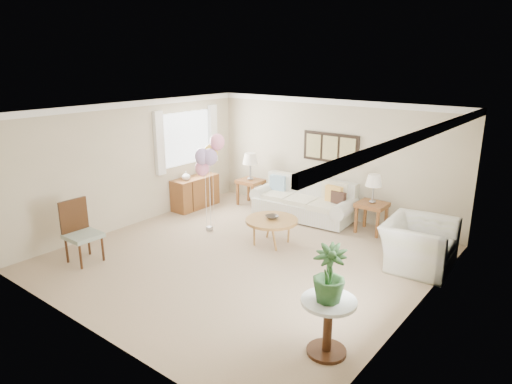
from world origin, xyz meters
TOP-DOWN VIEW (x-y plane):
  - ground_plane at (0.00, 0.00)m, footprint 6.00×6.00m
  - room_shell at (-0.11, 0.09)m, footprint 6.04×6.04m
  - wall_art_triptych at (0.00, 2.96)m, footprint 1.35×0.06m
  - sofa at (-0.32, 2.47)m, footprint 2.44×1.03m
  - end_table_left at (-1.87, 2.48)m, footprint 0.57×0.52m
  - end_table_right at (1.23, 2.56)m, footprint 0.58×0.52m
  - lamp_left at (-1.87, 2.48)m, footprint 0.37×0.37m
  - lamp_right at (1.23, 2.56)m, footprint 0.34×0.34m
  - coffee_table at (-0.00, 0.80)m, footprint 1.00×1.00m
  - decor_bowl at (-0.02, 0.84)m, footprint 0.32×0.32m
  - armchair at (2.54, 1.56)m, footprint 1.17×1.32m
  - side_table at (2.52, -1.51)m, footprint 0.66×0.66m
  - potted_plant at (2.52, -1.53)m, footprint 0.48×0.48m
  - accent_chair at (-2.19, -1.84)m, footprint 0.54×0.54m
  - credenza at (-2.76, 1.50)m, footprint 0.46×1.20m
  - vase_white at (-2.74, 1.20)m, footprint 0.24×0.24m
  - vase_sage at (-2.74, 1.74)m, footprint 0.18×0.18m
  - balloon_cluster at (-1.40, 0.59)m, footprint 0.55×0.58m

SIDE VIEW (x-z plane):
  - ground_plane at x=0.00m, z-range 0.00..0.00m
  - sofa at x=-0.32m, z-range -0.09..0.79m
  - credenza at x=-2.76m, z-range 0.00..0.74m
  - armchair at x=2.54m, z-range 0.00..0.80m
  - coffee_table at x=0.00m, z-range 0.21..0.72m
  - end_table_left at x=-1.87m, z-range 0.21..0.83m
  - end_table_right at x=1.23m, z-range 0.21..0.84m
  - decor_bowl at x=-0.02m, z-range 0.51..0.57m
  - side_table at x=2.52m, z-range 0.18..0.90m
  - accent_chair at x=-2.19m, z-range 0.02..1.12m
  - vase_sage at x=-2.74m, z-range 0.74..0.91m
  - vase_white at x=-2.74m, z-range 0.74..0.94m
  - potted_plant at x=2.52m, z-range 0.72..1.41m
  - lamp_right at x=1.23m, z-range 0.78..1.38m
  - lamp_left at x=-1.87m, z-range 0.79..1.45m
  - wall_art_triptych at x=0.00m, z-range 1.23..1.88m
  - balloon_cluster at x=-1.40m, z-range 0.57..2.60m
  - room_shell at x=-0.11m, z-range 0.33..2.93m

